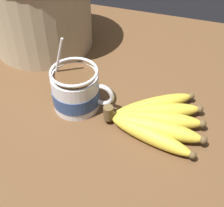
{
  "coord_description": "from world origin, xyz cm",
  "views": [
    {
      "loc": [
        12.48,
        -40.33,
        48.65
      ],
      "look_at": [
        -1.49,
        2.41,
        7.39
      ],
      "focal_mm": 50.0,
      "sensor_mm": 36.0,
      "label": 1
    }
  ],
  "objects": [
    {
      "name": "table",
      "position": [
        0.0,
        0.0,
        1.68
      ],
      "size": [
        101.41,
        101.41,
        3.37
      ],
      "color": "brown",
      "rests_on": "ground"
    },
    {
      "name": "woven_basket",
      "position": [
        -27.57,
        23.91,
        14.16
      ],
      "size": [
        26.84,
        26.84,
        20.7
      ],
      "color": "tan",
      "rests_on": "table"
    },
    {
      "name": "banana_bunch",
      "position": [
        7.26,
        3.01,
        5.09
      ],
      "size": [
        20.31,
        18.53,
        4.07
      ],
      "color": "brown",
      "rests_on": "table"
    },
    {
      "name": "coffee_mug",
      "position": [
        -9.64,
        3.74,
        7.43
      ],
      "size": [
        14.19,
        9.83,
        16.05
      ],
      "color": "silver",
      "rests_on": "table"
    }
  ]
}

